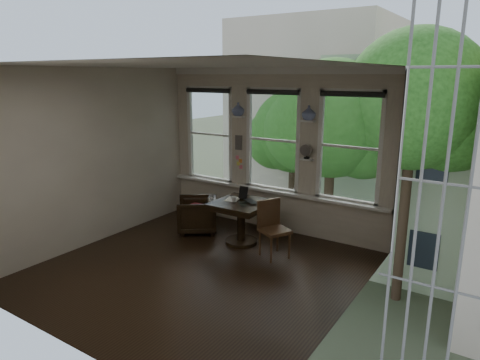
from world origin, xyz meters
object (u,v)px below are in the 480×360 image
Objects in this scene: side_chair_right at (275,230)px; armchair_left at (197,215)px; laptop at (248,202)px; mug at (234,199)px; table at (241,223)px.

armchair_left is at bearing 111.09° from side_chair_right.
laptop is (1.13, 0.00, 0.44)m from armchair_left.
mug is at bearing 48.16° from armchair_left.
mug is (0.89, -0.09, 0.47)m from armchair_left.
side_chair_right reaches higher than armchair_left.
mug is (-0.24, -0.09, 0.03)m from laptop.
laptop is 3.30× the size of mug.
table is 9.04× the size of mug.
side_chair_right is at bearing 14.25° from laptop.
side_chair_right is (0.77, -0.20, 0.09)m from table.
mug is at bearing -126.64° from laptop.
armchair_left is at bearing -146.30° from laptop.
side_chair_right is at bearing -8.85° from mug.
laptop is at bearing 19.76° from mug.
table is 0.98× the size of side_chair_right.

